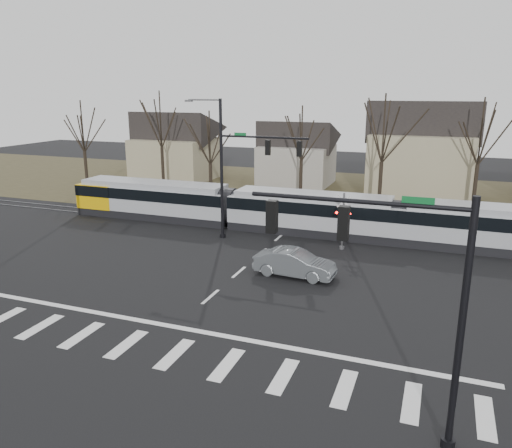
% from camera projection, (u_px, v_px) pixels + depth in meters
% --- Properties ---
extents(ground, '(140.00, 140.00, 0.00)m').
position_uv_depth(ground, '(193.00, 312.00, 25.05)').
color(ground, black).
extents(grass_verge, '(140.00, 28.00, 0.01)m').
position_uv_depth(grass_verge, '(330.00, 193.00, 53.99)').
color(grass_verge, '#38331E').
rests_on(grass_verge, ground).
extents(crosswalk, '(27.00, 2.60, 0.01)m').
position_uv_depth(crosswalk, '(150.00, 349.00, 21.43)').
color(crosswalk, silver).
rests_on(crosswalk, ground).
extents(stop_line, '(28.00, 0.35, 0.01)m').
position_uv_depth(stop_line, '(176.00, 327.00, 23.42)').
color(stop_line, silver).
rests_on(stop_line, ground).
extents(lane_dashes, '(0.18, 30.00, 0.01)m').
position_uv_depth(lane_dashes, '(287.00, 230.00, 39.52)').
color(lane_dashes, silver).
rests_on(lane_dashes, ground).
extents(rail_pair, '(90.00, 1.52, 0.06)m').
position_uv_depth(rail_pair, '(286.00, 231.00, 39.34)').
color(rail_pair, '#59595E').
rests_on(rail_pair, ground).
extents(tram, '(41.64, 3.09, 3.16)m').
position_uv_depth(tram, '(310.00, 211.00, 38.47)').
color(tram, gray).
rests_on(tram, ground).
extents(sedan, '(2.34, 5.09, 1.60)m').
position_uv_depth(sedan, '(295.00, 263.00, 29.68)').
color(sedan, '#565A5E').
rests_on(sedan, ground).
extents(signal_pole_near_right, '(6.72, 0.44, 8.00)m').
position_uv_depth(signal_pole_near_right, '(397.00, 284.00, 14.86)').
color(signal_pole_near_right, black).
rests_on(signal_pole_near_right, ground).
extents(signal_pole_far, '(9.28, 0.44, 10.20)m').
position_uv_depth(signal_pole_far, '(242.00, 163.00, 35.69)').
color(signal_pole_far, black).
rests_on(signal_pole_far, ground).
extents(rail_crossing_signal, '(1.08, 0.36, 4.00)m').
position_uv_depth(rail_crossing_signal, '(343.00, 223.00, 34.44)').
color(rail_crossing_signal, '#59595B').
rests_on(rail_crossing_signal, ground).
extents(tree_row, '(59.20, 7.20, 10.00)m').
position_uv_depth(tree_row, '(340.00, 154.00, 46.59)').
color(tree_row, black).
rests_on(tree_row, ground).
extents(house_a, '(9.72, 8.64, 8.60)m').
position_uv_depth(house_a, '(175.00, 143.00, 61.41)').
color(house_a, gray).
rests_on(house_a, ground).
extents(house_b, '(8.64, 7.56, 7.65)m').
position_uv_depth(house_b, '(297.00, 150.00, 58.27)').
color(house_b, gray).
rests_on(house_b, ground).
extents(house_c, '(10.80, 8.64, 10.10)m').
position_uv_depth(house_c, '(422.00, 147.00, 50.50)').
color(house_c, gray).
rests_on(house_c, ground).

